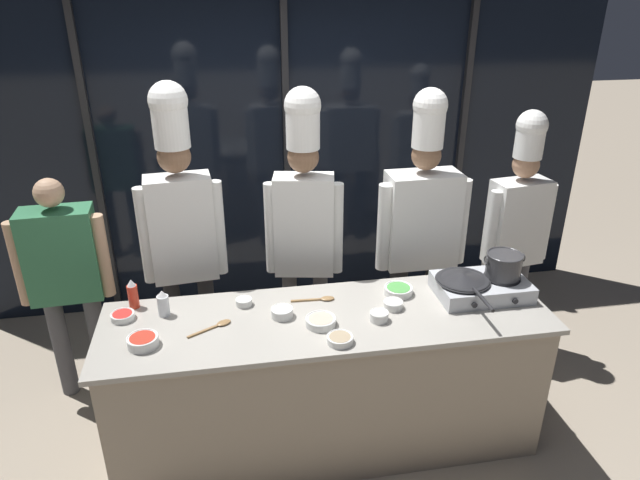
% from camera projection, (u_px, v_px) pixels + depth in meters
% --- Properties ---
extents(ground_plane, '(24.00, 24.00, 0.00)m').
position_uv_depth(ground_plane, '(327.00, 439.00, 3.53)').
color(ground_plane, gray).
extents(window_wall_back, '(5.22, 0.09, 2.70)m').
position_uv_depth(window_wall_back, '(286.00, 148.00, 4.60)').
color(window_wall_back, black).
rests_on(window_wall_back, ground_plane).
extents(demo_counter, '(2.49, 0.72, 0.90)m').
position_uv_depth(demo_counter, '(327.00, 381.00, 3.34)').
color(demo_counter, gray).
rests_on(demo_counter, ground_plane).
extents(portable_stove, '(0.53, 0.36, 0.11)m').
position_uv_depth(portable_stove, '(481.00, 287.00, 3.34)').
color(portable_stove, '#B2B5BA').
rests_on(portable_stove, demo_counter).
extents(frying_pan, '(0.32, 0.55, 0.04)m').
position_uv_depth(frying_pan, '(463.00, 278.00, 3.29)').
color(frying_pan, '#232326').
rests_on(frying_pan, portable_stove).
extents(stock_pot, '(0.23, 0.21, 0.15)m').
position_uv_depth(stock_pot, '(504.00, 265.00, 3.31)').
color(stock_pot, '#333335').
rests_on(stock_pot, portable_stove).
extents(squeeze_bottle_chili, '(0.06, 0.06, 0.18)m').
position_uv_depth(squeeze_bottle_chili, '(133.00, 294.00, 3.20)').
color(squeeze_bottle_chili, red).
rests_on(squeeze_bottle_chili, demo_counter).
extents(squeeze_bottle_clear, '(0.07, 0.07, 0.15)m').
position_uv_depth(squeeze_bottle_clear, '(163.00, 304.00, 3.13)').
color(squeeze_bottle_clear, white).
rests_on(squeeze_bottle_clear, demo_counter).
extents(prep_bowl_rice, '(0.09, 0.09, 0.04)m').
position_uv_depth(prep_bowl_rice, '(244.00, 301.00, 3.25)').
color(prep_bowl_rice, white).
rests_on(prep_bowl_rice, demo_counter).
extents(prep_bowl_garlic, '(0.12, 0.12, 0.05)m').
position_uv_depth(prep_bowl_garlic, '(282.00, 312.00, 3.13)').
color(prep_bowl_garlic, white).
rests_on(prep_bowl_garlic, demo_counter).
extents(prep_bowl_bean_sprouts, '(0.10, 0.10, 0.05)m').
position_uv_depth(prep_bowl_bean_sprouts, '(379.00, 316.00, 3.10)').
color(prep_bowl_bean_sprouts, white).
rests_on(prep_bowl_bean_sprouts, demo_counter).
extents(prep_bowl_bell_pepper, '(0.13, 0.13, 0.04)m').
position_uv_depth(prep_bowl_bell_pepper, '(123.00, 316.00, 3.11)').
color(prep_bowl_bell_pepper, white).
rests_on(prep_bowl_bell_pepper, demo_counter).
extents(prep_bowl_chili_flakes, '(0.16, 0.16, 0.06)m').
position_uv_depth(prep_bowl_chili_flakes, '(143.00, 341.00, 2.88)').
color(prep_bowl_chili_flakes, white).
rests_on(prep_bowl_chili_flakes, demo_counter).
extents(prep_bowl_scallions, '(0.17, 0.17, 0.05)m').
position_uv_depth(prep_bowl_scallions, '(398.00, 290.00, 3.36)').
color(prep_bowl_scallions, white).
rests_on(prep_bowl_scallions, demo_counter).
extents(prep_bowl_mushrooms, '(0.14, 0.14, 0.04)m').
position_uv_depth(prep_bowl_mushrooms, '(340.00, 339.00, 2.91)').
color(prep_bowl_mushrooms, white).
rests_on(prep_bowl_mushrooms, demo_counter).
extents(prep_bowl_shrimp, '(0.17, 0.17, 0.05)m').
position_uv_depth(prep_bowl_shrimp, '(321.00, 321.00, 3.06)').
color(prep_bowl_shrimp, white).
rests_on(prep_bowl_shrimp, demo_counter).
extents(prep_bowl_onion, '(0.11, 0.11, 0.05)m').
position_uv_depth(prep_bowl_onion, '(393.00, 304.00, 3.22)').
color(prep_bowl_onion, white).
rests_on(prep_bowl_onion, demo_counter).
extents(serving_spoon_slotted, '(0.24, 0.15, 0.02)m').
position_uv_depth(serving_spoon_slotted, '(218.00, 325.00, 3.06)').
color(serving_spoon_slotted, olive).
rests_on(serving_spoon_slotted, demo_counter).
extents(serving_spoon_solid, '(0.26, 0.05, 0.02)m').
position_uv_depth(serving_spoon_solid, '(322.00, 299.00, 3.31)').
color(serving_spoon_solid, olive).
rests_on(serving_spoon_solid, demo_counter).
extents(person_guest, '(0.57, 0.25, 1.53)m').
position_uv_depth(person_guest, '(65.00, 271.00, 3.58)').
color(person_guest, '#4C4C51').
rests_on(person_guest, ground_plane).
extents(chef_head, '(0.52, 0.25, 2.08)m').
position_uv_depth(chef_head, '(181.00, 219.00, 3.53)').
color(chef_head, '#232326').
rests_on(chef_head, ground_plane).
extents(chef_sous, '(0.49, 0.26, 2.03)m').
position_uv_depth(chef_sous, '(304.00, 216.00, 3.64)').
color(chef_sous, '#4C4C51').
rests_on(chef_sous, ground_plane).
extents(chef_line, '(0.63, 0.26, 1.99)m').
position_uv_depth(chef_line, '(421.00, 220.00, 3.82)').
color(chef_line, '#232326').
rests_on(chef_line, ground_plane).
extents(chef_pastry, '(0.51, 0.25, 1.83)m').
position_uv_depth(chef_pastry, '(517.00, 220.00, 3.95)').
color(chef_pastry, '#4C4C51').
rests_on(chef_pastry, ground_plane).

